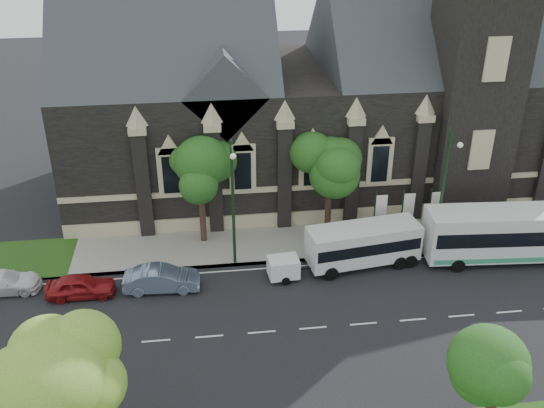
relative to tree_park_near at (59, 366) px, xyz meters
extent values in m
plane|color=black|center=(11.77, 8.77, -6.42)|extent=(160.00, 160.00, 0.00)
cube|color=#9C978E|center=(11.77, 18.27, -6.34)|extent=(80.00, 5.00, 0.15)
cube|color=black|center=(15.77, 28.27, -1.42)|extent=(40.00, 15.00, 10.00)
cube|color=#2C2F33|center=(3.77, 28.27, 3.58)|extent=(16.00, 15.00, 15.00)
cube|color=#2C2F33|center=(25.77, 28.27, 3.58)|extent=(20.00, 15.00, 15.00)
cube|color=#2C2F33|center=(7.77, 23.77, 3.58)|extent=(6.00, 6.00, 6.00)
cube|color=black|center=(25.77, 22.27, 2.58)|extent=(5.50, 5.50, 18.00)
cube|color=tan|center=(15.77, 20.73, -3.22)|extent=(40.00, 0.22, 0.40)
cube|color=tan|center=(15.77, 20.73, -5.82)|extent=(40.00, 0.25, 1.20)
cube|color=black|center=(13.77, 20.59, -1.62)|extent=(1.20, 0.12, 2.80)
sphere|color=olive|center=(-0.23, -0.23, -0.20)|extent=(4.16, 4.16, 4.16)
sphere|color=olive|center=(0.55, 0.55, 0.58)|extent=(3.12, 3.12, 3.12)
sphere|color=#1A4E18|center=(17.77, -0.73, -1.94)|extent=(3.20, 3.20, 3.20)
sphere|color=#1A4E18|center=(18.37, -0.13, -1.34)|extent=(2.40, 2.40, 2.40)
cylinder|color=black|center=(14.77, 19.27, -4.44)|extent=(0.44, 0.44, 3.96)
sphere|color=#1A4E18|center=(14.77, 19.27, -0.78)|extent=(3.84, 3.84, 3.84)
sphere|color=#1A4E18|center=(15.49, 19.99, -0.06)|extent=(2.88, 2.88, 2.88)
cylinder|color=black|center=(5.77, 19.27, -4.44)|extent=(0.44, 0.44, 3.96)
sphere|color=#1A4E18|center=(5.77, 19.27, -0.85)|extent=(3.68, 3.68, 3.68)
sphere|color=#1A4E18|center=(6.46, 19.96, -0.16)|extent=(2.76, 2.76, 2.76)
cylinder|color=black|center=(21.77, 16.07, -1.92)|extent=(0.20, 0.20, 9.00)
cylinder|color=black|center=(21.77, 15.27, 2.28)|extent=(0.10, 1.60, 0.10)
sphere|color=silver|center=(21.77, 14.47, 2.18)|extent=(0.36, 0.36, 0.36)
cylinder|color=black|center=(7.77, 16.07, -1.92)|extent=(0.20, 0.20, 9.00)
cylinder|color=black|center=(7.77, 15.27, 2.28)|extent=(0.10, 1.60, 0.10)
sphere|color=silver|center=(7.77, 14.47, 2.18)|extent=(0.36, 0.36, 0.36)
cylinder|color=black|center=(17.77, 17.77, -4.42)|extent=(0.10, 0.10, 4.00)
cube|color=white|center=(18.22, 17.77, -3.82)|extent=(0.80, 0.04, 2.20)
cylinder|color=black|center=(19.77, 17.77, -4.42)|extent=(0.10, 0.10, 4.00)
cube|color=white|center=(20.22, 17.77, -3.82)|extent=(0.80, 0.04, 2.20)
cylinder|color=black|center=(21.77, 17.77, -4.42)|extent=(0.10, 0.10, 4.00)
cube|color=white|center=(22.22, 17.77, -3.82)|extent=(0.80, 0.04, 2.20)
cube|color=silver|center=(26.93, 14.32, -4.32)|extent=(12.98, 3.57, 3.29)
cube|color=black|center=(26.93, 14.32, -4.10)|extent=(12.47, 3.58, 1.05)
cube|color=#328C65|center=(26.93, 14.32, -5.67)|extent=(12.47, 3.57, 0.35)
cylinder|color=black|center=(22.36, 13.31, -5.97)|extent=(0.92, 0.34, 0.90)
cylinder|color=black|center=(22.54, 15.97, -5.97)|extent=(0.92, 0.34, 0.90)
cube|color=silver|center=(16.27, 14.97, -4.75)|extent=(7.74, 3.36, 2.44)
cube|color=black|center=(16.27, 14.97, -4.63)|extent=(7.45, 3.36, 0.81)
cylinder|color=black|center=(13.84, 13.44, -5.97)|extent=(0.93, 0.40, 0.90)
cylinder|color=black|center=(13.52, 15.77, -5.97)|extent=(0.93, 0.40, 0.90)
cylinder|color=black|center=(18.66, 14.12, -5.97)|extent=(0.93, 0.40, 0.90)
cylinder|color=black|center=(18.33, 16.45, -5.97)|extent=(0.93, 0.40, 0.90)
cylinder|color=black|center=(19.40, 14.22, -5.97)|extent=(0.93, 0.40, 0.90)
cylinder|color=black|center=(19.08, 16.55, -5.97)|extent=(0.93, 0.40, 0.90)
cube|color=silver|center=(10.77, 13.98, -5.54)|extent=(2.05, 1.61, 1.26)
cylinder|color=black|center=(10.83, 13.26, -6.14)|extent=(0.56, 0.24, 0.54)
cylinder|color=black|center=(10.71, 14.71, -6.14)|extent=(0.56, 0.24, 0.54)
cylinder|color=black|center=(12.03, 14.08, -5.88)|extent=(1.17, 0.17, 0.08)
imported|color=slate|center=(2.99, 13.74, -5.63)|extent=(4.82, 1.87, 1.57)
imported|color=maroon|center=(-1.99, 13.69, -5.70)|extent=(4.22, 1.71, 1.43)
imported|color=silver|center=(-6.95, 14.82, -5.73)|extent=(4.72, 1.93, 1.37)
camera|label=1|loc=(5.88, -18.85, 16.49)|focal=40.53mm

